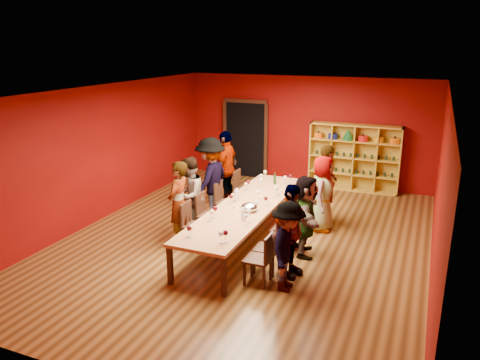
{
  "coord_description": "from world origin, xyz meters",
  "views": [
    {
      "loc": [
        3.27,
        -8.18,
        3.9
      ],
      "look_at": [
        -0.29,
        0.36,
        1.15
      ],
      "focal_mm": 35.0,
      "sensor_mm": 36.0,
      "label": 1
    }
  ],
  "objects_px": {
    "shelving_unit": "(354,154)",
    "person_left_3": "(211,179)",
    "person_left_2": "(189,195)",
    "chair_person_left_3": "(223,199)",
    "person_right_2": "(306,216)",
    "chair_person_right_4": "(311,198)",
    "chair_person_left_4": "(241,186)",
    "person_right_1": "(290,231)",
    "person_left_1": "(178,203)",
    "chair_person_right_1": "(271,246)",
    "tasting_table": "(247,208)",
    "chair_person_right_0": "(262,257)",
    "chair_person_right_3": "(305,206)",
    "person_right_3": "(322,194)",
    "chair_person_left_2": "(205,212)",
    "person_left_4": "(226,168)",
    "wine_bottle": "(275,179)",
    "spittoon_bowl": "(249,207)",
    "chair_person_left_1": "(191,222)",
    "chair_person_right_2": "(287,227)"
  },
  "relations": [
    {
      "from": "chair_person_left_1",
      "to": "chair_person_right_0",
      "type": "relative_size",
      "value": 1.0
    },
    {
      "from": "person_left_1",
      "to": "chair_person_right_1",
      "type": "distance_m",
      "value": 2.17
    },
    {
      "from": "wine_bottle",
      "to": "chair_person_left_4",
      "type": "bearing_deg",
      "value": 164.0
    },
    {
      "from": "chair_person_right_1",
      "to": "person_right_2",
      "type": "xyz_separation_m",
      "value": [
        0.35,
        0.93,
        0.28
      ]
    },
    {
      "from": "chair_person_right_3",
      "to": "person_right_1",
      "type": "bearing_deg",
      "value": -81.75
    },
    {
      "from": "chair_person_right_0",
      "to": "chair_person_right_3",
      "type": "relative_size",
      "value": 1.0
    },
    {
      "from": "chair_person_right_1",
      "to": "chair_person_right_3",
      "type": "distance_m",
      "value": 2.25
    },
    {
      "from": "chair_person_right_1",
      "to": "person_left_1",
      "type": "bearing_deg",
      "value": 167.94
    },
    {
      "from": "person_left_1",
      "to": "chair_person_right_0",
      "type": "height_order",
      "value": "person_left_1"
    },
    {
      "from": "person_right_3",
      "to": "person_right_2",
      "type": "bearing_deg",
      "value": 178.4
    },
    {
      "from": "shelving_unit",
      "to": "person_right_3",
      "type": "bearing_deg",
      "value": -92.31
    },
    {
      "from": "chair_person_left_4",
      "to": "wine_bottle",
      "type": "bearing_deg",
      "value": -16.0
    },
    {
      "from": "chair_person_right_0",
      "to": "chair_person_right_1",
      "type": "relative_size",
      "value": 1.0
    },
    {
      "from": "chair_person_right_1",
      "to": "chair_person_left_1",
      "type": "bearing_deg",
      "value": 166.22
    },
    {
      "from": "chair_person_right_3",
      "to": "chair_person_left_4",
      "type": "bearing_deg",
      "value": 157.42
    },
    {
      "from": "spittoon_bowl",
      "to": "person_right_2",
      "type": "bearing_deg",
      "value": 5.24
    },
    {
      "from": "person_left_1",
      "to": "person_right_2",
      "type": "height_order",
      "value": "person_left_1"
    },
    {
      "from": "chair_person_right_2",
      "to": "spittoon_bowl",
      "type": "distance_m",
      "value": 0.82
    },
    {
      "from": "person_left_4",
      "to": "wine_bottle",
      "type": "relative_size",
      "value": 6.79
    },
    {
      "from": "chair_person_left_2",
      "to": "person_right_3",
      "type": "distance_m",
      "value": 2.5
    },
    {
      "from": "chair_person_right_0",
      "to": "person_right_3",
      "type": "bearing_deg",
      "value": 82.45
    },
    {
      "from": "chair_person_left_3",
      "to": "chair_person_right_4",
      "type": "bearing_deg",
      "value": 24.78
    },
    {
      "from": "shelving_unit",
      "to": "person_left_3",
      "type": "height_order",
      "value": "person_left_3"
    },
    {
      "from": "person_left_4",
      "to": "chair_person_left_3",
      "type": "bearing_deg",
      "value": 18.94
    },
    {
      "from": "shelving_unit",
      "to": "person_left_3",
      "type": "xyz_separation_m",
      "value": [
        -2.6,
        -3.48,
        -0.04
      ]
    },
    {
      "from": "person_left_2",
      "to": "chair_person_left_3",
      "type": "relative_size",
      "value": 1.83
    },
    {
      "from": "chair_person_left_3",
      "to": "person_right_1",
      "type": "distance_m",
      "value": 2.91
    },
    {
      "from": "shelving_unit",
      "to": "person_left_2",
      "type": "xyz_separation_m",
      "value": [
        -2.67,
        -4.36,
        -0.17
      ]
    },
    {
      "from": "tasting_table",
      "to": "chair_person_right_0",
      "type": "distance_m",
      "value": 1.82
    },
    {
      "from": "shelving_unit",
      "to": "person_right_3",
      "type": "xyz_separation_m",
      "value": [
        -0.13,
        -3.17,
        -0.17
      ]
    },
    {
      "from": "chair_person_right_2",
      "to": "chair_person_left_1",
      "type": "bearing_deg",
      "value": -165.26
    },
    {
      "from": "person_right_2",
      "to": "chair_person_right_4",
      "type": "bearing_deg",
      "value": -4.81
    },
    {
      "from": "chair_person_right_1",
      "to": "spittoon_bowl",
      "type": "relative_size",
      "value": 2.71
    },
    {
      "from": "chair_person_left_4",
      "to": "chair_person_right_4",
      "type": "relative_size",
      "value": 1.0
    },
    {
      "from": "chair_person_left_2",
      "to": "chair_person_right_3",
      "type": "distance_m",
      "value": 2.17
    },
    {
      "from": "person_left_3",
      "to": "person_right_3",
      "type": "height_order",
      "value": "person_left_3"
    },
    {
      "from": "chair_person_left_3",
      "to": "person_left_3",
      "type": "xyz_separation_m",
      "value": [
        -0.3,
        0.0,
        0.44
      ]
    },
    {
      "from": "person_left_3",
      "to": "chair_person_right_0",
      "type": "distance_m",
      "value": 3.23
    },
    {
      "from": "person_left_4",
      "to": "person_right_3",
      "type": "height_order",
      "value": "person_left_4"
    },
    {
      "from": "chair_person_right_0",
      "to": "person_right_3",
      "type": "height_order",
      "value": "person_right_3"
    },
    {
      "from": "person_right_2",
      "to": "chair_person_right_4",
      "type": "distance_m",
      "value": 1.91
    },
    {
      "from": "tasting_table",
      "to": "person_right_3",
      "type": "relative_size",
      "value": 2.76
    },
    {
      "from": "tasting_table",
      "to": "wine_bottle",
      "type": "distance_m",
      "value": 1.64
    },
    {
      "from": "person_left_2",
      "to": "chair_person_right_1",
      "type": "height_order",
      "value": "person_left_2"
    },
    {
      "from": "chair_person_left_3",
      "to": "person_right_3",
      "type": "relative_size",
      "value": 0.55
    },
    {
      "from": "person_right_1",
      "to": "person_right_2",
      "type": "bearing_deg",
      "value": 14.69
    },
    {
      "from": "person_left_1",
      "to": "wine_bottle",
      "type": "bearing_deg",
      "value": 146.31
    },
    {
      "from": "person_left_3",
      "to": "spittoon_bowl",
      "type": "height_order",
      "value": "person_left_3"
    },
    {
      "from": "person_right_1",
      "to": "wine_bottle",
      "type": "height_order",
      "value": "person_right_1"
    },
    {
      "from": "chair_person_left_3",
      "to": "person_left_1",
      "type": "bearing_deg",
      "value": -100.22
    }
  ]
}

